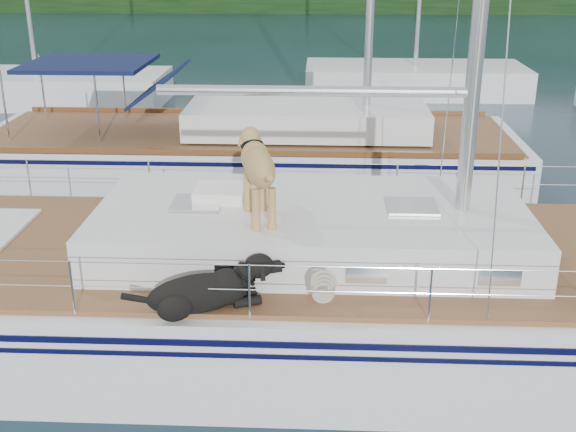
{
  "coord_description": "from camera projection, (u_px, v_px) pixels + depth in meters",
  "views": [
    {
      "loc": [
        0.88,
        -8.19,
        4.82
      ],
      "look_at": [
        0.5,
        0.2,
        1.6
      ],
      "focal_mm": 45.0,
      "sensor_mm": 36.0,
      "label": 1
    }
  ],
  "objects": [
    {
      "name": "main_sailboat",
      "position": [
        255.0,
        289.0,
        9.15
      ],
      "size": [
        12.0,
        4.0,
        14.01
      ],
      "color": "white",
      "rests_on": "ground"
    },
    {
      "name": "shore_bank",
      "position": [
        310.0,
        2.0,
        52.28
      ],
      "size": [
        92.0,
        1.0,
        1.2
      ],
      "primitive_type": "cube",
      "color": "#595147",
      "rests_on": "ground"
    },
    {
      "name": "neighbor_sailboat",
      "position": [
        254.0,
        155.0,
        15.02
      ],
      "size": [
        11.0,
        3.5,
        13.3
      ],
      "color": "white",
      "rests_on": "ground"
    },
    {
      "name": "bg_boat_center",
      "position": [
        414.0,
        80.0,
        24.0
      ],
      "size": [
        7.2,
        3.0,
        11.65
      ],
      "color": "white",
      "rests_on": "ground"
    },
    {
      "name": "bg_boat_west",
      "position": [
        38.0,
        89.0,
        22.64
      ],
      "size": [
        8.0,
        3.0,
        11.65
      ],
      "color": "white",
      "rests_on": "ground"
    },
    {
      "name": "ground",
      "position": [
        249.0,
        335.0,
        9.41
      ],
      "size": [
        120.0,
        120.0,
        0.0
      ],
      "primitive_type": "plane",
      "color": "black",
      "rests_on": "ground"
    }
  ]
}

